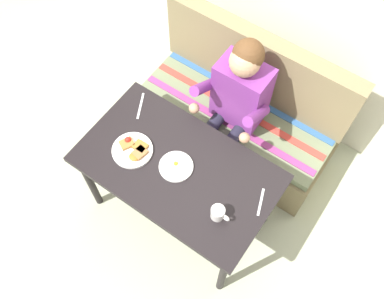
% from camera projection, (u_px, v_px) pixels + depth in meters
% --- Properties ---
extents(ground_plane, '(8.00, 8.00, 0.00)m').
position_uv_depth(ground_plane, '(180.00, 210.00, 3.23)').
color(ground_plane, '#ADB596').
extents(table, '(1.20, 0.70, 0.73)m').
position_uv_depth(table, '(178.00, 173.00, 2.66)').
color(table, black).
rests_on(table, ground).
extents(couch, '(1.44, 0.56, 1.00)m').
position_uv_depth(couch, '(239.00, 115.00, 3.23)').
color(couch, olive).
rests_on(couch, ground).
extents(person, '(0.45, 0.61, 1.21)m').
position_uv_depth(person, '(235.00, 101.00, 2.80)').
color(person, '#763082').
rests_on(person, ground).
extents(plate_breakfast, '(0.25, 0.25, 0.05)m').
position_uv_depth(plate_breakfast, '(133.00, 149.00, 2.62)').
color(plate_breakfast, white).
rests_on(plate_breakfast, table).
extents(plate_eggs, '(0.21, 0.21, 0.04)m').
position_uv_depth(plate_eggs, '(176.00, 166.00, 2.57)').
color(plate_eggs, white).
rests_on(plate_eggs, table).
extents(coffee_mug, '(0.12, 0.08, 0.09)m').
position_uv_depth(coffee_mug, '(218.00, 213.00, 2.40)').
color(coffee_mug, white).
rests_on(coffee_mug, table).
extents(fork, '(0.07, 0.16, 0.00)m').
position_uv_depth(fork, '(261.00, 202.00, 2.47)').
color(fork, silver).
rests_on(fork, table).
extents(knife, '(0.10, 0.18, 0.00)m').
position_uv_depth(knife, '(141.00, 106.00, 2.79)').
color(knife, silver).
rests_on(knife, table).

